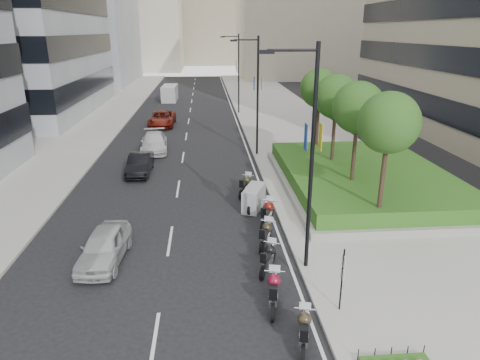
{
  "coord_description": "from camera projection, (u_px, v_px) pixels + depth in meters",
  "views": [
    {
      "loc": [
        0.31,
        -14.26,
        9.36
      ],
      "look_at": [
        2.03,
        6.62,
        2.0
      ],
      "focal_mm": 32.0,
      "sensor_mm": 36.0,
      "label": 1
    }
  ],
  "objects": [
    {
      "name": "motorcycle_5",
      "position": [
        254.0,
        198.0,
        23.48
      ],
      "size": [
        1.54,
        2.26,
        1.27
      ],
      "rotation": [
        0.0,
        0.0,
        1.2
      ],
      "color": "black",
      "rests_on": "ground"
    },
    {
      "name": "tree_3",
      "position": [
        320.0,
        89.0,
        30.39
      ],
      "size": [
        2.8,
        2.8,
        6.3
      ],
      "color": "#332319",
      "rests_on": "planter"
    },
    {
      "name": "tree_2",
      "position": [
        336.0,
        97.0,
        26.63
      ],
      "size": [
        2.8,
        2.8,
        6.3
      ],
      "color": "#332319",
      "rests_on": "planter"
    },
    {
      "name": "lane_centre",
      "position": [
        188.0,
        125.0,
        44.58
      ],
      "size": [
        0.12,
        100.0,
        0.01
      ],
      "primitive_type": "cube",
      "color": "silver",
      "rests_on": "ground"
    },
    {
      "name": "motorcycle_4",
      "position": [
        267.0,
        214.0,
        21.49
      ],
      "size": [
        1.09,
        2.23,
        1.17
      ],
      "rotation": [
        0.0,
        0.0,
        1.19
      ],
      "color": "black",
      "rests_on": "ground"
    },
    {
      "name": "car_c",
      "position": [
        154.0,
        142.0,
        34.77
      ],
      "size": [
        2.45,
        5.19,
        1.46
      ],
      "primitive_type": "imported",
      "rotation": [
        0.0,
        0.0,
        0.08
      ],
      "color": "silver",
      "rests_on": "ground"
    },
    {
      "name": "tree_0",
      "position": [
        389.0,
        123.0,
        19.11
      ],
      "size": [
        2.8,
        2.8,
        6.3
      ],
      "color": "#332319",
      "rests_on": "planter"
    },
    {
      "name": "motorcycle_1",
      "position": [
        274.0,
        291.0,
        15.19
      ],
      "size": [
        0.76,
        2.23,
        1.12
      ],
      "rotation": [
        0.0,
        0.0,
        1.38
      ],
      "color": "black",
      "rests_on": "ground"
    },
    {
      "name": "motorcycle_6",
      "position": [
        246.0,
        186.0,
        25.52
      ],
      "size": [
        1.06,
        2.05,
        1.09
      ],
      "rotation": [
        0.0,
        0.0,
        1.16
      ],
      "color": "black",
      "rests_on": "ground"
    },
    {
      "name": "tree_1",
      "position": [
        358.0,
        108.0,
        22.87
      ],
      "size": [
        2.8,
        2.8,
        6.3
      ],
      "color": "#332319",
      "rests_on": "planter"
    },
    {
      "name": "delivery_van",
      "position": [
        170.0,
        94.0,
        59.46
      ],
      "size": [
        2.05,
        5.05,
        2.1
      ],
      "rotation": [
        0.0,
        0.0,
        -0.03
      ],
      "color": "#B3B3B5",
      "rests_on": "ground"
    },
    {
      "name": "car_b",
      "position": [
        140.0,
        164.0,
        29.27
      ],
      "size": [
        1.49,
        4.17,
        1.37
      ],
      "primitive_type": "imported",
      "rotation": [
        0.0,
        0.0,
        -0.01
      ],
      "color": "black",
      "rests_on": "ground"
    },
    {
      "name": "parking_sign",
      "position": [
        342.0,
        277.0,
        14.5
      ],
      "size": [
        0.06,
        0.32,
        2.5
      ],
      "color": "black",
      "rests_on": "ground"
    },
    {
      "name": "lamp_post_2",
      "position": [
        237.0,
        70.0,
        48.98
      ],
      "size": [
        2.34,
        0.45,
        9.0
      ],
      "color": "black",
      "rests_on": "ground"
    },
    {
      "name": "car_a",
      "position": [
        104.0,
        246.0,
        18.11
      ],
      "size": [
        1.96,
        4.25,
        1.41
      ],
      "primitive_type": "imported",
      "rotation": [
        0.0,
        0.0,
        -0.07
      ],
      "color": "#B1B1B3",
      "rests_on": "ground"
    },
    {
      "name": "motorcycle_3",
      "position": [
        266.0,
        235.0,
        19.44
      ],
      "size": [
        0.95,
        2.03,
        1.06
      ],
      "rotation": [
        0.0,
        0.0,
        1.21
      ],
      "color": "black",
      "rests_on": "ground"
    },
    {
      "name": "sidewalk_left",
      "position": [
        85.0,
        126.0,
        43.74
      ],
      "size": [
        8.0,
        100.0,
        0.15
      ],
      "primitive_type": "cube",
      "color": "#9E9B93",
      "rests_on": "ground"
    },
    {
      "name": "motorcycle_2",
      "position": [
        268.0,
        258.0,
        17.5
      ],
      "size": [
        1.02,
        1.93,
        1.03
      ],
      "rotation": [
        0.0,
        0.0,
        1.14
      ],
      "color": "black",
      "rests_on": "ground"
    },
    {
      "name": "hedge",
      "position": [
        364.0,
        174.0,
        26.35
      ],
      "size": [
        9.4,
        13.4,
        0.8
      ],
      "primitive_type": "cube",
      "color": "#1D5017",
      "rests_on": "planter"
    },
    {
      "name": "lane_edge",
      "position": [
        238.0,
        124.0,
        44.98
      ],
      "size": [
        0.12,
        100.0,
        0.01
      ],
      "primitive_type": "cube",
      "color": "silver",
      "rests_on": "ground"
    },
    {
      "name": "planter",
      "position": [
        363.0,
        184.0,
        26.55
      ],
      "size": [
        10.0,
        14.0,
        0.4
      ],
      "primitive_type": "cube",
      "color": "gray",
      "rests_on": "sidewalk_right"
    },
    {
      "name": "lamp_post_1",
      "position": [
        256.0,
        91.0,
        32.06
      ],
      "size": [
        2.34,
        0.45,
        9.0
      ],
      "color": "black",
      "rests_on": "ground"
    },
    {
      "name": "lamp_post_0",
      "position": [
        308.0,
        151.0,
        16.07
      ],
      "size": [
        2.34,
        0.45,
        9.0
      ],
      "color": "black",
      "rests_on": "ground"
    },
    {
      "name": "car_d",
      "position": [
        162.0,
        119.0,
        44.0
      ],
      "size": [
        2.62,
        5.45,
        1.5
      ],
      "primitive_type": "imported",
      "rotation": [
        0.0,
        0.0,
        -0.02
      ],
      "color": "maroon",
      "rests_on": "ground"
    },
    {
      "name": "motorcycle_0",
      "position": [
        304.0,
        330.0,
        13.28
      ],
      "size": [
        0.76,
        2.01,
        1.02
      ],
      "rotation": [
        0.0,
        0.0,
        1.32
      ],
      "color": "black",
      "rests_on": "ground"
    },
    {
      "name": "sidewalk_right",
      "position": [
        287.0,
        123.0,
        45.37
      ],
      "size": [
        10.0,
        100.0,
        0.15
      ],
      "primitive_type": "cube",
      "color": "#9E9B93",
      "rests_on": "ground"
    },
    {
      "name": "ground",
      "position": [
        202.0,
        287.0,
        16.49
      ],
      "size": [
        160.0,
        160.0,
        0.0
      ],
      "primitive_type": "plane",
      "color": "black",
      "rests_on": "ground"
    }
  ]
}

